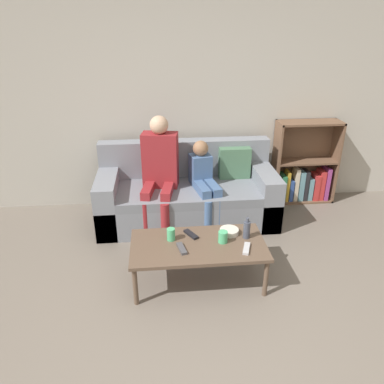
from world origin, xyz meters
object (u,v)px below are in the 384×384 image
(cup_far, at_px, (171,234))
(tv_remote_0, at_px, (246,248))
(coffee_table, at_px, (198,247))
(cup_near, at_px, (223,237))
(person_adult, at_px, (159,165))
(bottle, at_px, (247,229))
(bookshelf, at_px, (303,172))
(tv_remote_1, at_px, (191,234))
(snack_bowl, at_px, (229,231))
(tv_remote_2, at_px, (182,248))
(couch, at_px, (188,195))
(person_child, at_px, (204,180))

(cup_far, distance_m, tv_remote_0, 0.65)
(coffee_table, distance_m, cup_far, 0.26)
(cup_near, relative_size, cup_far, 0.94)
(person_adult, relative_size, bottle, 6.21)
(bookshelf, bearing_deg, coffee_table, -134.69)
(tv_remote_1, relative_size, snack_bowl, 1.02)
(tv_remote_0, distance_m, tv_remote_2, 0.54)
(cup_near, relative_size, tv_remote_1, 0.60)
(coffee_table, xyz_separation_m, tv_remote_2, (-0.15, -0.07, 0.04))
(cup_far, height_order, bottle, bottle)
(couch, relative_size, tv_remote_2, 11.18)
(snack_bowl, bearing_deg, bottle, -30.56)
(person_adult, height_order, person_child, person_adult)
(tv_remote_1, height_order, snack_bowl, snack_bowl)
(person_child, height_order, cup_near, person_child)
(tv_remote_0, bearing_deg, snack_bowl, 128.52)
(coffee_table, bearing_deg, person_adult, 105.42)
(tv_remote_0, relative_size, bottle, 0.90)
(tv_remote_2, bearing_deg, person_adult, 85.54)
(person_child, xyz_separation_m, cup_near, (0.03, -1.02, -0.10))
(person_child, bearing_deg, cup_far, -125.02)
(couch, height_order, bookshelf, bookshelf)
(person_child, bearing_deg, tv_remote_2, -118.07)
(person_adult, height_order, tv_remote_1, person_adult)
(bookshelf, bearing_deg, tv_remote_0, -124.00)
(tv_remote_1, bearing_deg, bookshelf, 12.19)
(bookshelf, relative_size, coffee_table, 0.89)
(bookshelf, distance_m, cup_far, 2.23)
(couch, height_order, coffee_table, couch)
(coffee_table, bearing_deg, snack_bowl, 25.25)
(bookshelf, bearing_deg, person_adult, -166.45)
(coffee_table, bearing_deg, tv_remote_1, 108.87)
(coffee_table, bearing_deg, bottle, 7.62)
(tv_remote_0, height_order, tv_remote_2, same)
(bookshelf, relative_size, tv_remote_2, 5.81)
(cup_near, bearing_deg, tv_remote_0, -37.05)
(tv_remote_2, bearing_deg, couch, 70.75)
(couch, distance_m, bottle, 1.18)
(bookshelf, bearing_deg, snack_bowl, -131.18)
(person_adult, height_order, tv_remote_0, person_adult)
(person_adult, height_order, tv_remote_2, person_adult)
(bookshelf, distance_m, person_adult, 1.87)
(cup_near, bearing_deg, person_adult, 115.42)
(couch, bearing_deg, person_adult, -166.92)
(tv_remote_0, distance_m, bottle, 0.20)
(couch, height_order, person_adult, person_adult)
(cup_far, height_order, tv_remote_2, cup_far)
(bookshelf, bearing_deg, bottle, -126.21)
(cup_far, bearing_deg, bottle, -2.50)
(person_adult, relative_size, tv_remote_0, 6.90)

